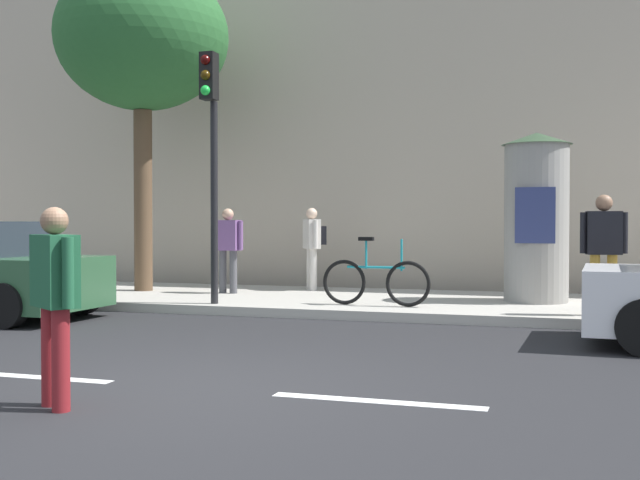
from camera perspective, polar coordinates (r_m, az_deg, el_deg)
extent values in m
plane|color=#232326|center=(7.19, -9.46, -10.58)|extent=(80.00, 80.00, 0.00)
cube|color=#B2ADA3|center=(13.72, 3.99, -4.55)|extent=(36.00, 4.00, 0.15)
cube|color=silver|center=(8.10, -20.47, -9.26)|extent=(1.80, 0.16, 0.01)
cube|color=silver|center=(6.61, 4.18, -11.60)|extent=(1.80, 0.16, 0.01)
cube|color=#B7A893|center=(18.85, 7.67, 11.70)|extent=(36.00, 5.00, 9.75)
cylinder|color=black|center=(12.85, -7.69, 2.69)|extent=(0.12, 0.12, 3.28)
cube|color=black|center=(12.89, -8.07, 11.69)|extent=(0.24, 0.24, 0.75)
sphere|color=#390605|center=(12.82, -8.33, 12.82)|extent=(0.16, 0.16, 0.16)
sphere|color=#3C2906|center=(12.78, -8.33, 11.77)|extent=(0.16, 0.16, 0.16)
sphere|color=green|center=(12.74, -8.32, 10.70)|extent=(0.16, 0.16, 0.16)
cylinder|color=gray|center=(13.53, 15.44, 1.17)|extent=(1.05, 1.05, 2.61)
cone|color=#334C33|center=(13.60, 15.47, 7.11)|extent=(1.15, 1.15, 0.20)
cube|color=navy|center=(12.99, 15.35, 1.75)|extent=(0.63, 0.02, 0.90)
cylinder|color=brown|center=(15.53, -12.73, 2.81)|extent=(0.35, 0.35, 3.48)
ellipsoid|color=#28602D|center=(15.93, -12.79, 14.20)|extent=(3.31, 3.31, 2.81)
cylinder|color=maroon|center=(6.74, -19.01, -7.95)|extent=(0.14, 0.14, 0.81)
cylinder|color=maroon|center=(6.51, -18.31, -8.27)|extent=(0.14, 0.14, 0.81)
cube|color=#1E5938|center=(6.55, -18.71, -2.14)|extent=(0.54, 0.47, 0.57)
cylinder|color=#1E5938|center=(6.82, -19.51, -2.01)|extent=(0.09, 0.09, 0.54)
cylinder|color=#1E5938|center=(6.28, -17.84, -2.28)|extent=(0.09, 0.09, 0.54)
sphere|color=#8C664C|center=(6.53, -18.73, 1.33)|extent=(0.22, 0.22, 0.22)
cylinder|color=#B78C33|center=(11.82, 19.33, -3.10)|extent=(0.14, 0.14, 0.87)
cylinder|color=#B78C33|center=(11.87, 20.45, -3.09)|extent=(0.14, 0.14, 0.87)
cube|color=black|center=(11.81, 19.92, 0.49)|extent=(0.50, 0.31, 0.61)
cylinder|color=black|center=(11.76, 18.57, 0.50)|extent=(0.09, 0.09, 0.58)
cylinder|color=black|center=(11.87, 21.25, 0.48)|extent=(0.09, 0.09, 0.58)
sphere|color=#8C664C|center=(11.81, 19.93, 2.55)|extent=(0.23, 0.23, 0.23)
cylinder|color=#4C4C51|center=(14.67, -6.31, -2.32)|extent=(0.14, 0.14, 0.80)
cylinder|color=#4C4C51|center=(14.79, -7.07, -2.29)|extent=(0.14, 0.14, 0.80)
cube|color=#724C84|center=(14.70, -6.70, 0.34)|extent=(0.48, 0.29, 0.56)
cylinder|color=#724C84|center=(14.56, -5.78, 0.34)|extent=(0.09, 0.09, 0.54)
cylinder|color=#724C84|center=(14.84, -7.60, 0.35)|extent=(0.09, 0.09, 0.54)
sphere|color=tan|center=(14.70, -6.71, 1.87)|extent=(0.22, 0.22, 0.22)
cylinder|color=silver|center=(15.40, -0.72, -2.12)|extent=(0.14, 0.14, 0.81)
cylinder|color=silver|center=(15.18, -0.49, -2.17)|extent=(0.14, 0.14, 0.81)
cube|color=silver|center=(15.26, -0.61, 0.44)|extent=(0.46, 0.52, 0.57)
cylinder|color=silver|center=(15.53, -0.89, 0.46)|extent=(0.09, 0.09, 0.54)
cylinder|color=silver|center=(15.00, -0.32, 0.43)|extent=(0.09, 0.09, 0.54)
sphere|color=beige|center=(15.26, -0.61, 1.93)|extent=(0.22, 0.22, 0.22)
cube|color=black|center=(15.31, 0.04, 0.34)|extent=(0.29, 0.32, 0.36)
torus|color=black|center=(12.64, 1.77, -3.08)|extent=(0.72, 0.09, 0.72)
torus|color=black|center=(12.35, 6.41, -3.19)|extent=(0.72, 0.09, 0.72)
cylinder|color=teal|center=(12.47, 4.07, -1.99)|extent=(0.95, 0.08, 0.04)
cylinder|color=teal|center=(12.50, 3.37, -1.06)|extent=(0.04, 0.04, 0.45)
cylinder|color=teal|center=(12.35, 5.94, -1.10)|extent=(0.04, 0.04, 0.50)
cube|color=black|center=(12.49, 3.37, 0.08)|extent=(0.24, 0.11, 0.06)
cylinder|color=black|center=(11.73, -21.84, -4.45)|extent=(0.64, 0.23, 0.64)
cylinder|color=black|center=(13.09, -16.91, -3.82)|extent=(0.64, 0.23, 0.64)
cylinder|color=black|center=(11.14, 22.14, -4.75)|extent=(0.65, 0.25, 0.64)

